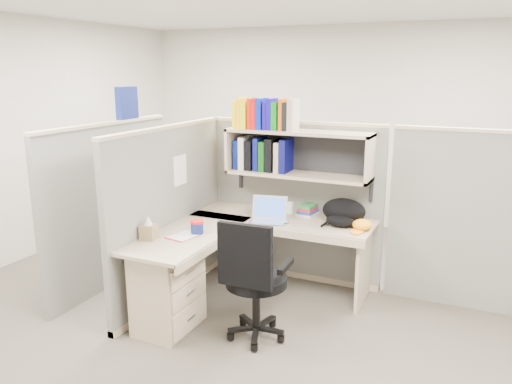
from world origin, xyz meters
The scene contains 14 objects.
ground centered at (0.00, 0.00, 0.00)m, with size 6.00×6.00×0.00m, color #39332C.
room_shell centered at (0.00, 0.00, 1.62)m, with size 6.00×6.00×6.00m.
cubicle centered at (-0.37, 0.45, 0.91)m, with size 3.79×1.84×1.95m.
desk centered at (-0.41, -0.29, 0.44)m, with size 1.74×1.75×0.73m.
laptop centered at (-0.07, 0.37, 0.85)m, with size 0.33×0.33×0.24m, color silver, non-canonical shape.
backpack centered at (0.58, 0.59, 0.85)m, with size 0.40×0.31×0.24m, color black, non-canonical shape.
orange_cap centered at (0.78, 0.52, 0.78)m, with size 0.17×0.20×0.09m, color orange, non-canonical shape.
snack_canister centered at (-0.50, -0.17, 0.79)m, with size 0.12×0.12×0.11m.
tissue_box centered at (-0.79, -0.47, 0.83)m, with size 0.12×0.12×0.20m, color #8F7851, non-canonical shape.
mouse centered at (0.08, 0.42, 0.75)m, with size 0.09×0.06×0.03m, color #84A0BC.
paper_cup centered at (0.00, 0.75, 0.78)m, with size 0.08×0.08×0.11m, color white.
book_stack centered at (0.19, 0.77, 0.78)m, with size 0.15×0.21×0.10m, color gray, non-canonical shape.
loose_paper centered at (-0.57, -0.27, 0.73)m, with size 0.19×0.25×0.00m, color silver, non-canonical shape.
task_chair centered at (0.17, -0.44, 0.36)m, with size 0.54×0.50×1.03m.
Camera 1 is at (1.68, -3.71, 2.11)m, focal length 35.00 mm.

